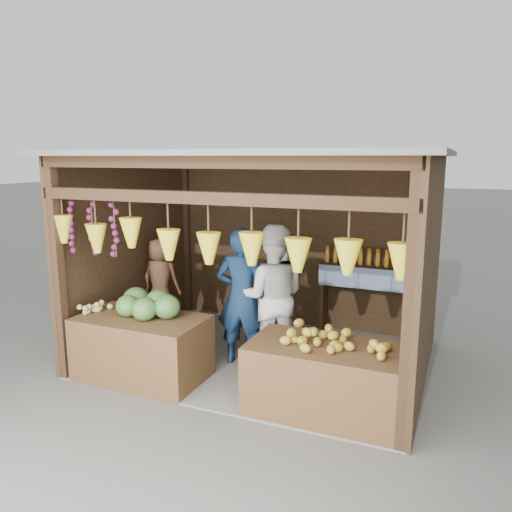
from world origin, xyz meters
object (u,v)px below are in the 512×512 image
at_px(man_standing, 242,297).
at_px(vendor_seated, 161,280).
at_px(woman_standing, 272,296).
at_px(counter_left, 142,348).
at_px(counter_right, 325,380).

distance_m(man_standing, vendor_seated, 1.47).
height_order(man_standing, woman_standing, woman_standing).
xyz_separation_m(counter_left, woman_standing, (1.28, 0.94, 0.52)).
xyz_separation_m(counter_left, man_standing, (0.92, 0.81, 0.50)).
bearing_deg(man_standing, vendor_seated, -23.67).
bearing_deg(woman_standing, counter_right, 116.95).
relative_size(man_standing, vendor_seated, 1.49).
xyz_separation_m(man_standing, woman_standing, (0.36, 0.12, 0.02)).
bearing_deg(woman_standing, vendor_seated, -26.07).
xyz_separation_m(counter_left, vendor_seated, (-0.50, 1.18, 0.51)).
height_order(counter_right, vendor_seated, vendor_seated).
distance_m(counter_left, vendor_seated, 1.38).
bearing_deg(counter_right, woman_standing, 135.43).
xyz_separation_m(counter_right, vendor_seated, (-2.72, 1.16, 0.52)).
relative_size(counter_left, vendor_seated, 1.26).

